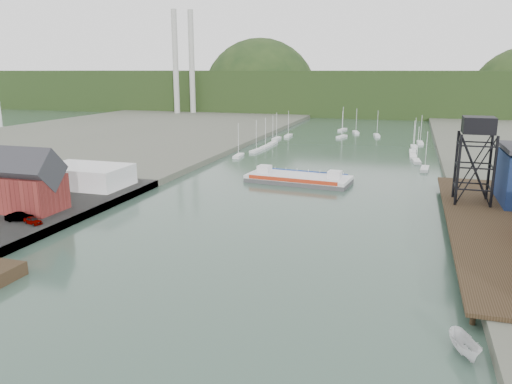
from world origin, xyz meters
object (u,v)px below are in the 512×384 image
Objects in this scene: harbor_building at (27,186)px; chain_ferry at (298,178)px; motorboat at (465,346)px; car_west_a at (33,220)px; lift_tower at (478,131)px.

chain_ferry is at bearing 47.59° from harbor_building.
chain_ferry is 4.97× the size of motorboat.
chain_ferry is 60.83m from car_west_a.
car_west_a is at bearing 145.17° from motorboat.
harbor_building is at bearing 62.51° from car_west_a.
lift_tower reaches higher than motorboat.
harbor_building is at bearing -126.53° from chain_ferry.
motorboat is 67.47m from car_west_a.
lift_tower is 54.97m from motorboat.
motorboat is at bearing -87.62° from car_west_a.
car_west_a is (-33.60, -50.70, 1.22)m from chain_ferry.
lift_tower is 42.71m from chain_ferry.
harbor_building is 82.49m from lift_tower.
chain_ferry reaches higher than motorboat.
motorboat is (71.61, -24.71, -5.10)m from harbor_building.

